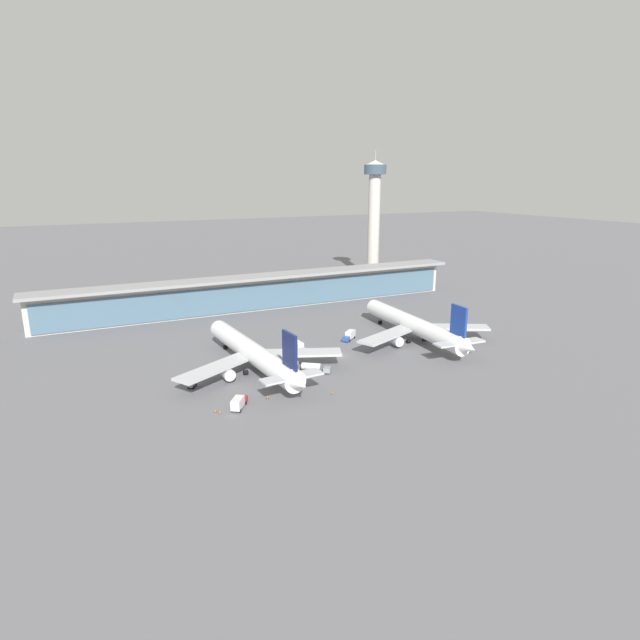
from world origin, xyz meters
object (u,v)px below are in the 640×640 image
safety_cone_delta (332,393)px  safety_cone_bravo (267,397)px  service_truck_by_tail_blue (349,335)px  service_truck_at_far_stand_grey (192,384)px  service_truck_mid_apron_grey (315,367)px  safety_cone_charlie (215,411)px  service_truck_near_nose_grey (299,346)px  control_tower (374,211)px  airliner_left_stand (253,353)px  airliner_centre_stand (414,325)px  service_truck_under_wing_red (239,402)px  safety_cone_alpha (220,412)px  service_truck_on_taxiway_red (442,326)px

safety_cone_delta → safety_cone_bravo: bearing=163.0°
service_truck_by_tail_blue → service_truck_at_far_stand_grey: size_ratio=2.14×
service_truck_mid_apron_grey → safety_cone_charlie: (-33.95, -13.63, -1.39)m
service_truck_near_nose_grey → safety_cone_charlie: service_truck_near_nose_grey is taller
service_truck_at_far_stand_grey → safety_cone_charlie: 18.45m
service_truck_mid_apron_grey → control_tower: 154.24m
airliner_left_stand → service_truck_by_tail_blue: 44.21m
airliner_centre_stand → service_truck_near_nose_grey: (-41.35, 7.50, -4.01)m
service_truck_under_wing_red → safety_cone_bravo: service_truck_under_wing_red is taller
service_truck_under_wing_red → service_truck_mid_apron_grey: size_ratio=0.89×
service_truck_at_far_stand_grey → safety_cone_alpha: service_truck_at_far_stand_grey is taller
service_truck_mid_apron_grey → service_truck_at_far_stand_grey: service_truck_mid_apron_grey is taller
service_truck_by_tail_blue → airliner_left_stand: bearing=-160.0°
safety_cone_alpha → control_tower: bearing=46.3°
control_tower → service_truck_mid_apron_grey: bearing=-128.5°
service_truck_by_tail_blue → safety_cone_charlie: (-59.60, -37.99, -1.37)m
service_truck_at_far_stand_grey → safety_cone_bravo: service_truck_at_far_stand_grey is taller
service_truck_at_far_stand_grey → safety_cone_alpha: size_ratio=4.76×
service_truck_at_far_stand_grey → safety_cone_charlie: (1.38, -18.39, -0.56)m
service_truck_at_far_stand_grey → safety_cone_alpha: (2.12, -19.77, -0.56)m
safety_cone_alpha → service_truck_mid_apron_grey: bearing=24.3°
service_truck_at_far_stand_grey → control_tower: bearing=41.2°
control_tower → safety_cone_delta: bearing=-125.7°
service_truck_under_wing_red → airliner_left_stand: bearing=62.3°
service_truck_at_far_stand_grey → safety_cone_bravo: (15.93, -16.28, -0.56)m
airliner_centre_stand → service_truck_on_taxiway_red: (19.53, 8.39, -4.89)m
safety_cone_bravo → safety_cone_delta: 17.22m
safety_cone_bravo → service_truck_near_nose_grey: bearing=53.7°
service_truck_mid_apron_grey → service_truck_by_tail_blue: service_truck_by_tail_blue is taller
airliner_left_stand → safety_cone_delta: bearing=-63.7°
airliner_centre_stand → safety_cone_bravo: (-64.80, -24.39, -5.38)m
airliner_centre_stand → service_truck_by_tail_blue: airliner_centre_stand is taller
safety_cone_bravo → safety_cone_alpha: bearing=-165.8°
service_truck_by_tail_blue → safety_cone_charlie: 70.69m
safety_cone_delta → airliner_left_stand: bearing=116.3°
service_truck_near_nose_grey → safety_cone_alpha: 51.40m
service_truck_near_nose_grey → safety_cone_bravo: 39.61m
control_tower → safety_cone_delta: (-96.25, -133.76, -38.06)m
service_truck_mid_apron_grey → safety_cone_delta: 16.87m
service_truck_near_nose_grey → service_truck_on_taxiway_red: (60.88, 0.88, -0.88)m
service_truck_mid_apron_grey → service_truck_by_tail_blue: bearing=43.5°
service_truck_by_tail_blue → service_truck_on_taxiway_red: 39.41m
service_truck_on_taxiway_red → safety_cone_charlie: service_truck_on_taxiway_red is taller
airliner_left_stand → service_truck_under_wing_red: (-12.39, -23.60, -4.01)m
service_truck_mid_apron_grey → service_truck_under_wing_red: bearing=-153.0°
service_truck_on_taxiway_red → service_truck_near_nose_grey: bearing=-179.2°
service_truck_at_far_stand_grey → safety_cone_charlie: bearing=-85.7°
service_truck_near_nose_grey → safety_cone_bravo: service_truck_near_nose_grey is taller
service_truck_near_nose_grey → safety_cone_delta: 37.60m
service_truck_by_tail_blue → service_truck_near_nose_grey: bearing=-169.6°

